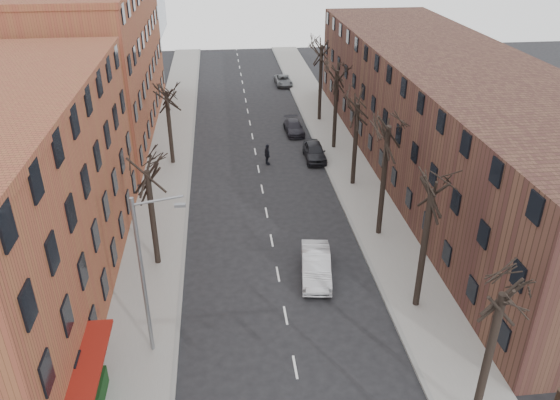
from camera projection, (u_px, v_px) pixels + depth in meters
name	position (u px, v px, depth m)	size (l,w,h in m)	color
sidewalk_left	(169.00, 159.00, 50.27)	(4.00, 90.00, 0.15)	gray
sidewalk_right	(340.00, 151.00, 51.85)	(4.00, 90.00, 0.15)	gray
building_left_far	(87.00, 62.00, 54.14)	(12.00, 28.00, 14.00)	brown
building_right	(448.00, 116.00, 45.94)	(12.00, 50.00, 10.00)	#4A2E22
tree_right_b	(415.00, 306.00, 31.65)	(5.20, 5.20, 10.80)	black
tree_right_c	(378.00, 234.00, 38.68)	(5.20, 5.20, 11.60)	black
tree_right_d	(352.00, 185.00, 45.70)	(5.20, 5.20, 10.00)	black
tree_right_e	(334.00, 148.00, 52.72)	(5.20, 5.20, 10.80)	black
tree_right_f	(319.00, 120.00, 59.75)	(5.20, 5.20, 11.60)	black
tree_left_a	(158.00, 264.00, 35.42)	(5.20, 5.20, 9.50)	black
tree_left_b	(173.00, 164.00, 49.47)	(5.20, 5.20, 9.50)	black
streetlight	(146.00, 271.00, 26.10)	(2.45, 0.22, 9.03)	slate
silver_sedan	(316.00, 265.00, 33.83)	(1.75, 5.00, 1.65)	#AFB1B7
parked_car_near	(314.00, 151.00, 50.03)	(1.84, 4.57, 1.56)	black
parked_car_mid	(294.00, 127.00, 56.02)	(1.76, 4.34, 1.26)	black
parked_car_far	(283.00, 81.00, 71.54)	(2.02, 4.38, 1.22)	#565A5E
pedestrian_crossing	(267.00, 155.00, 48.86)	(1.14, 0.48, 1.95)	black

